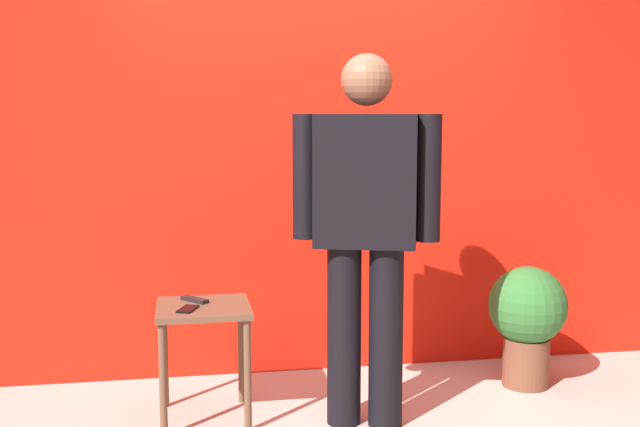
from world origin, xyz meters
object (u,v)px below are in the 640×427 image
object	(u,v)px
side_table	(204,326)
cell_phone	(188,309)
standing_person	(366,221)
potted_plant	(527,316)
tv_remote	(195,300)

from	to	relation	value
side_table	cell_phone	bearing A→B (deg)	-134.05
standing_person	potted_plant	world-z (taller)	standing_person
cell_phone	potted_plant	bearing A→B (deg)	28.14
standing_person	cell_phone	world-z (taller)	standing_person
side_table	tv_remote	xyz separation A→B (m)	(-0.04, 0.09, 0.12)
standing_person	cell_phone	distance (m)	0.97
standing_person	potted_plant	distance (m)	1.25
side_table	potted_plant	world-z (taller)	potted_plant
cell_phone	tv_remote	distance (m)	0.17
standing_person	tv_remote	bearing A→B (deg)	160.27
cell_phone	potted_plant	world-z (taller)	potted_plant
side_table	tv_remote	size ratio (longest dim) A/B	3.45
cell_phone	tv_remote	world-z (taller)	tv_remote
potted_plant	tv_remote	bearing A→B (deg)	-177.52
side_table	tv_remote	world-z (taller)	tv_remote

